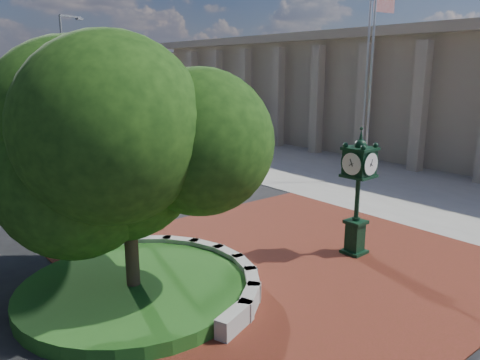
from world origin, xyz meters
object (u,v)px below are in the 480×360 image
at_px(flagpole_a, 370,85).
at_px(flagpole_b, 367,72).
at_px(parked_car, 21,127).
at_px(street_lamp_near, 67,70).
at_px(post_clock, 358,187).

height_order(flagpole_a, flagpole_b, flagpole_b).
xyz_separation_m(parked_car, street_lamp_near, (1.56, -9.23, 5.17)).
bearing_deg(flagpole_a, flagpole_b, 39.51).
distance_m(flagpole_b, street_lamp_near, 23.00).
bearing_deg(street_lamp_near, post_clock, -91.95).
relative_size(parked_car, street_lamp_near, 0.41).
relative_size(post_clock, street_lamp_near, 0.42).
bearing_deg(post_clock, flagpole_a, 34.64).
bearing_deg(parked_car, post_clock, -110.87).
bearing_deg(flagpole_b, flagpole_a, -140.49).
bearing_deg(flagpole_a, parked_car, 106.25).
xyz_separation_m(post_clock, parked_car, (-0.58, 38.05, -1.59)).
height_order(parked_car, flagpole_a, flagpole_a).
relative_size(flagpole_a, flagpole_b, 0.90).
bearing_deg(street_lamp_near, parked_car, 99.59).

